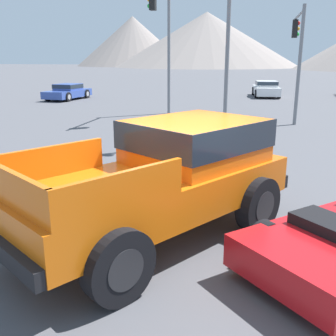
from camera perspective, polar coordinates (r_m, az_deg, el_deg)
ground_plane at (r=7.11m, az=1.88°, el=-8.91°), size 320.00×320.00×0.00m
orange_pickup_truck at (r=6.60m, az=0.29°, el=-0.56°), size 4.45×5.34×1.93m
parked_car_blue at (r=30.04m, az=-14.35°, el=10.71°), size 2.19×4.27×1.12m
parked_car_white at (r=32.17m, az=14.05°, el=11.11°), size 2.19×4.33×1.22m
traffic_light_main at (r=20.60m, az=18.32°, el=16.94°), size 0.38×4.52×5.16m
traffic_light_crosswalk at (r=20.26m, az=-0.79°, el=19.46°), size 0.38×3.87×6.14m
street_lamp_post at (r=14.20m, az=8.83°, el=21.32°), size 0.90×0.24×7.25m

